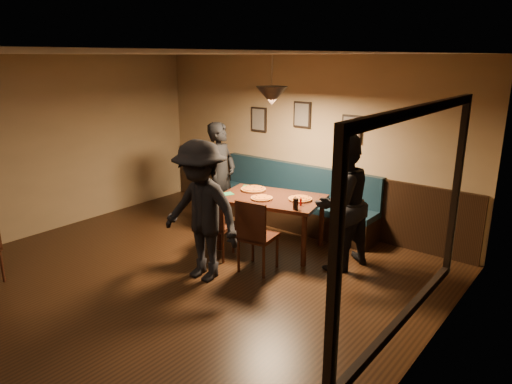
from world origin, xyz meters
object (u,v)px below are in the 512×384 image
diner_left (221,177)px  booth_bench (291,197)px  soda_glass (296,204)px  tabasco_bottle (301,201)px  chair_near_left (216,224)px  diner_right (341,203)px  diner_front (201,211)px  chair_near_right (258,235)px  dining_table (271,222)px

diner_left → booth_bench: bearing=-54.8°
soda_glass → tabasco_bottle: 0.18m
soda_glass → booth_bench: bearing=126.0°
booth_bench → chair_near_left: bearing=-94.2°
diner_left → diner_right: 2.22m
chair_near_left → tabasco_bottle: bearing=14.6°
diner_front → diner_right: bearing=46.6°
chair_near_left → diner_front: diner_front is taller
diner_left → diner_right: size_ratio=0.97×
booth_bench → soda_glass: (0.90, -1.24, 0.37)m
booth_bench → chair_near_right: chair_near_right is taller
dining_table → diner_right: (1.12, 0.05, 0.51)m
dining_table → diner_left: (-1.10, 0.13, 0.49)m
dining_table → soda_glass: bearing=-36.6°
dining_table → diner_front: bearing=-107.6°
chair_near_right → tabasco_bottle: (0.25, 0.63, 0.36)m
tabasco_bottle → chair_near_left: bearing=-146.7°
chair_near_left → diner_left: size_ratio=0.55×
chair_near_left → diner_front: bearing=-80.4°
diner_left → chair_near_right: bearing=-132.0°
booth_bench → diner_right: bearing=-33.2°
diner_right → dining_table: bearing=-74.2°
diner_front → tabasco_bottle: size_ratio=13.98×
soda_glass → chair_near_left: bearing=-155.3°
booth_bench → diner_right: (1.41, -0.93, 0.41)m
booth_bench → diner_front: 2.36m
diner_front → chair_near_right: bearing=54.3°
dining_table → diner_right: diner_right is taller
chair_near_right → diner_left: size_ratio=0.56×
chair_near_left → chair_near_right: size_ratio=0.97×
dining_table → chair_near_right: bearing=-79.2°
chair_near_left → soda_glass: 1.20m
chair_near_left → soda_glass: bearing=6.0°
tabasco_bottle → chair_near_right: bearing=-112.1°
diner_left → soda_glass: bearing=-114.4°
booth_bench → tabasco_bottle: 1.42m
diner_left → chair_near_left: bearing=-153.4°
booth_bench → diner_front: (0.20, -2.31, 0.40)m
chair_near_left → tabasco_bottle: size_ratio=7.55×
dining_table → soda_glass: 0.81m
chair_near_right → soda_glass: 0.65m
diner_front → dining_table: bearing=83.6°
dining_table → diner_right: size_ratio=0.81×
booth_bench → diner_left: diner_left is taller
booth_bench → soda_glass: booth_bench is taller
chair_near_left → chair_near_right: chair_near_right is taller
chair_near_right → diner_left: 1.69m
dining_table → diner_front: 1.43m
chair_near_right → diner_front: 0.85m
booth_bench → tabasco_bottle: (0.87, -1.06, 0.36)m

